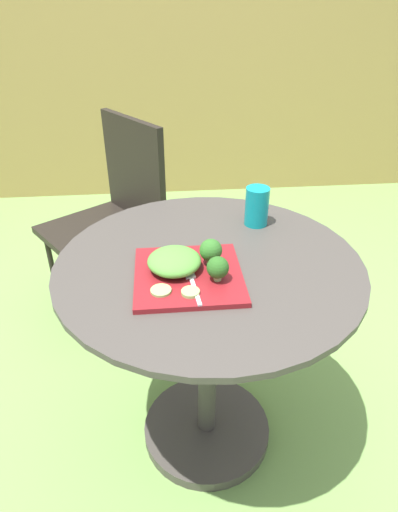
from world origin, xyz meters
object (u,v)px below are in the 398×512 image
drinking_glass (257,208)px  fork (192,282)px  patio_chair (116,207)px  salad_plate (188,276)px

drinking_glass → fork: size_ratio=0.77×
patio_chair → fork: bearing=-73.6°
patio_chair → fork: (0.27, -0.91, 0.22)m
patio_chair → drinking_glass: bearing=-50.3°
patio_chair → fork: 0.97m
salad_plate → fork: bearing=-81.2°
salad_plate → fork: 0.05m
salad_plate → patio_chair: bearing=106.8°
fork → patio_chair: bearing=106.4°
drinking_glass → fork: 0.39m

